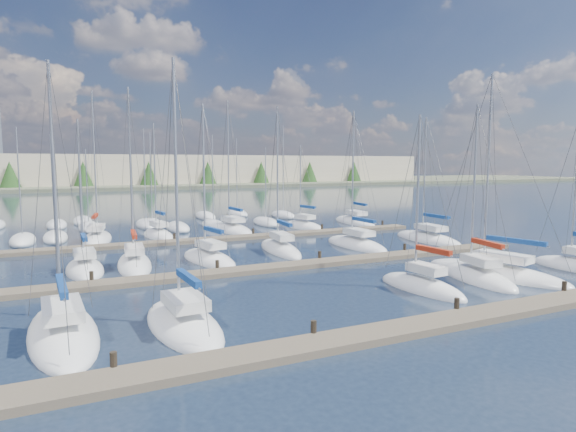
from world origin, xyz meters
name	(u,v)px	position (x,y,z in m)	size (l,w,h in m)	color
ground	(161,212)	(0.00, 60.00, 0.00)	(400.00, 400.00, 0.00)	#212F43
dock_near	(403,329)	(0.00, 2.01, 0.15)	(44.00, 1.93, 1.10)	#6B5E4C
dock_mid	(276,267)	(0.00, 16.01, 0.15)	(44.00, 1.93, 1.10)	#6B5E4C
dock_far	(218,239)	(0.00, 30.01, 0.15)	(44.00, 1.93, 1.10)	#6B5E4C
sailboat_k	(280,249)	(3.20, 22.39, 0.19)	(3.15, 8.68, 12.96)	white
sailboat_m	(428,239)	(18.35, 21.35, 0.17)	(3.23, 9.20, 12.58)	white
sailboat_o	(158,235)	(-4.79, 34.88, 0.20)	(3.17, 6.57, 12.16)	white
sailboat_f	(495,273)	(12.49, 8.11, 0.18)	(5.10, 10.32, 14.00)	white
sailboat_c	(184,324)	(-8.65, 6.76, 0.18)	(3.25, 7.77, 12.84)	white
sailboat_p	(232,229)	(3.38, 35.94, 0.18)	(3.52, 9.15, 15.05)	white
sailboat_h	(85,269)	(-12.23, 21.00, 0.18)	(2.61, 6.49, 11.17)	white
sailboat_d	(422,287)	(5.60, 7.32, 0.19)	(2.58, 6.63, 11.01)	white
sailboat_i	(134,264)	(-8.90, 21.26, 0.19)	(3.08, 8.46, 13.58)	white
sailboat_n	(97,239)	(-10.57, 34.91, 0.20)	(3.83, 8.68, 15.05)	white
sailboat_e	(476,277)	(10.48, 7.81, 0.19)	(3.68, 7.66, 11.92)	white
sailboat_r	(355,222)	(19.46, 35.93, 0.19)	(3.36, 9.23, 14.67)	white
sailboat_b	(63,333)	(-13.62, 7.81, 0.17)	(3.29, 9.25, 12.51)	white
sailboat_l	(356,245)	(10.32, 21.57, 0.18)	(2.95, 8.51, 12.80)	white
sailboat_q	(303,226)	(11.62, 34.67, 0.17)	(3.62, 7.18, 10.28)	white
sailboat_j	(209,259)	(-3.49, 20.85, 0.18)	(3.75, 7.75, 12.65)	white
distant_boats	(149,224)	(-4.34, 43.76, 0.29)	(36.93, 20.75, 13.30)	#9EA0A5
shoreline	(62,163)	(-13.29, 149.77, 7.44)	(400.00, 60.00, 38.00)	#666B51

